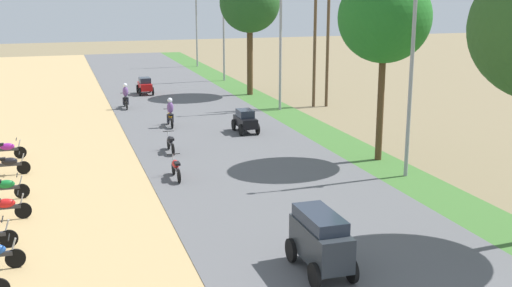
# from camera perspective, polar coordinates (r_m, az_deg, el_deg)

# --- Properties ---
(parked_motorbike_fourth) EXTENTS (1.80, 0.54, 0.94)m
(parked_motorbike_fourth) POSITION_cam_1_polar(r_m,az_deg,el_deg) (23.10, -21.59, -5.25)
(parked_motorbike_fourth) COLOR black
(parked_motorbike_fourth) RESTS_ON dirt_shoulder
(parked_motorbike_fifth) EXTENTS (1.80, 0.54, 0.94)m
(parked_motorbike_fifth) POSITION_cam_1_polar(r_m,az_deg,el_deg) (25.29, -21.55, -3.65)
(parked_motorbike_fifth) COLOR black
(parked_motorbike_fifth) RESTS_ON dirt_shoulder
(parked_motorbike_sixth) EXTENTS (1.80, 0.54, 0.94)m
(parked_motorbike_sixth) POSITION_cam_1_polar(r_m,az_deg,el_deg) (28.53, -21.26, -1.71)
(parked_motorbike_sixth) COLOR black
(parked_motorbike_sixth) RESTS_ON dirt_shoulder
(parked_motorbike_seventh) EXTENTS (1.80, 0.54, 0.94)m
(parked_motorbike_seventh) POSITION_cam_1_polar(r_m,az_deg,el_deg) (31.21, -21.43, -0.45)
(parked_motorbike_seventh) COLOR black
(parked_motorbike_seventh) RESTS_ON dirt_shoulder
(median_tree_second) EXTENTS (4.06, 4.06, 8.37)m
(median_tree_second) POSITION_cam_1_polar(r_m,az_deg,el_deg) (28.73, 11.41, 10.93)
(median_tree_second) COLOR #4C351E
(median_tree_second) RESTS_ON median_strip
(median_tree_third) EXTENTS (4.33, 4.33, 8.81)m
(median_tree_third) POSITION_cam_1_polar(r_m,az_deg,el_deg) (46.56, -0.56, 12.46)
(median_tree_third) COLOR #4C351E
(median_tree_third) RESTS_ON median_strip
(streetlamp_near) EXTENTS (3.16, 0.20, 7.63)m
(streetlamp_near) POSITION_cam_1_polar(r_m,az_deg,el_deg) (26.49, 13.72, 6.36)
(streetlamp_near) COLOR gray
(streetlamp_near) RESTS_ON median_strip
(streetlamp_mid) EXTENTS (3.16, 0.20, 7.36)m
(streetlamp_mid) POSITION_cam_1_polar(r_m,az_deg,el_deg) (40.61, 2.20, 8.96)
(streetlamp_mid) COLOR gray
(streetlamp_mid) RESTS_ON median_strip
(streetlamp_far) EXTENTS (3.16, 0.20, 8.43)m
(streetlamp_far) POSITION_cam_1_polar(r_m,az_deg,el_deg) (54.03, -2.91, 10.71)
(streetlamp_far) COLOR gray
(streetlamp_far) RESTS_ON median_strip
(streetlamp_farthest) EXTENTS (3.16, 0.20, 7.26)m
(streetlamp_farthest) POSITION_cam_1_polar(r_m,az_deg,el_deg) (64.36, -5.34, 10.61)
(streetlamp_farthest) COLOR gray
(streetlamp_farthest) RESTS_ON median_strip
(utility_pole_near) EXTENTS (1.80, 0.20, 8.90)m
(utility_pole_near) POSITION_cam_1_polar(r_m,az_deg,el_deg) (42.39, 6.44, 9.51)
(utility_pole_near) COLOR brown
(utility_pole_near) RESTS_ON ground
(utility_pole_far) EXTENTS (1.80, 0.20, 9.40)m
(utility_pole_far) POSITION_cam_1_polar(r_m,az_deg,el_deg) (42.22, 5.29, 9.86)
(utility_pole_far) COLOR brown
(utility_pole_far) RESTS_ON ground
(car_van_charcoal) EXTENTS (1.19, 2.41, 1.67)m
(car_van_charcoal) POSITION_cam_1_polar(r_m,az_deg,el_deg) (17.66, 5.78, -8.49)
(car_van_charcoal) COLOR #282D33
(car_van_charcoal) RESTS_ON road_strip
(car_hatchback_black) EXTENTS (1.04, 2.00, 1.23)m
(car_hatchback_black) POSITION_cam_1_polar(r_m,az_deg,el_deg) (34.48, -0.96, 2.11)
(car_hatchback_black) COLOR black
(car_hatchback_black) RESTS_ON road_strip
(car_hatchback_red) EXTENTS (1.04, 2.00, 1.23)m
(car_hatchback_red) POSITION_cam_1_polar(r_m,az_deg,el_deg) (47.80, -9.90, 5.16)
(car_hatchback_red) COLOR red
(car_hatchback_red) RESTS_ON road_strip
(motorbike_ahead_second) EXTENTS (0.54, 1.80, 0.94)m
(motorbike_ahead_second) POSITION_cam_1_polar(r_m,az_deg,el_deg) (26.28, -7.17, -2.09)
(motorbike_ahead_second) COLOR black
(motorbike_ahead_second) RESTS_ON road_strip
(motorbike_ahead_third) EXTENTS (0.54, 1.80, 0.94)m
(motorbike_ahead_third) POSITION_cam_1_polar(r_m,az_deg,el_deg) (30.54, -7.65, 0.13)
(motorbike_ahead_third) COLOR black
(motorbike_ahead_third) RESTS_ON road_strip
(motorbike_ahead_fourth) EXTENTS (0.54, 1.80, 1.66)m
(motorbike_ahead_fourth) POSITION_cam_1_polar(r_m,az_deg,el_deg) (36.19, -7.69, 2.71)
(motorbike_ahead_fourth) COLOR black
(motorbike_ahead_fourth) RESTS_ON road_strip
(motorbike_ahead_fifth) EXTENTS (0.54, 1.80, 1.66)m
(motorbike_ahead_fifth) POSITION_cam_1_polar(r_m,az_deg,el_deg) (42.28, -11.58, 4.14)
(motorbike_ahead_fifth) COLOR black
(motorbike_ahead_fifth) RESTS_ON road_strip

